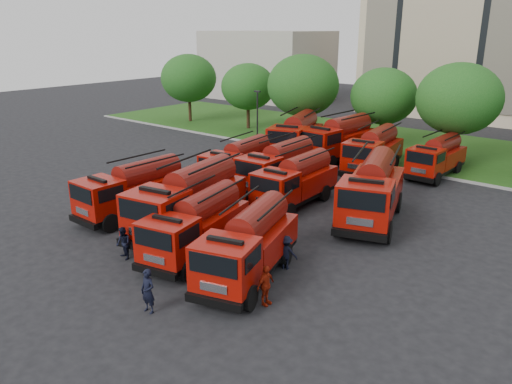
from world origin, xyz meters
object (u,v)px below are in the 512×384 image
(firefighter_4, at_px, (188,222))
(firefighter_5, at_px, (352,212))
(fire_truck_8, at_px, (296,136))
(fire_truck_10, at_px, (374,151))
(fire_truck_4, at_px, (239,162))
(fire_truck_3, at_px, (249,245))
(fire_truck_2, at_px, (197,225))
(fire_truck_11, at_px, (437,157))
(firefighter_0, at_px, (149,312))
(firefighter_3, at_px, (286,268))
(fire_truck_5, at_px, (279,166))
(firefighter_1, at_px, (125,259))
(firefighter_2, at_px, (265,304))
(fire_truck_6, at_px, (296,181))
(fire_truck_9, at_px, (339,139))
(fire_truck_1, at_px, (188,200))
(fire_truck_0, at_px, (134,189))
(fire_truck_7, at_px, (372,190))

(firefighter_4, xyz_separation_m, firefighter_5, (6.38, 7.35, 0.00))
(fire_truck_8, bearing_deg, fire_truck_10, -18.16)
(fire_truck_4, xyz_separation_m, fire_truck_10, (5.90, 8.68, 0.11))
(fire_truck_3, bearing_deg, fire_truck_2, 160.12)
(fire_truck_10, xyz_separation_m, fire_truck_11, (4.13, 1.93, -0.18))
(firefighter_0, distance_m, firefighter_3, 6.63)
(firefighter_4, height_order, firefighter_5, firefighter_5)
(firefighter_0, bearing_deg, fire_truck_10, 92.41)
(firefighter_0, bearing_deg, fire_truck_5, 105.49)
(fire_truck_4, bearing_deg, fire_truck_8, 90.41)
(firefighter_1, distance_m, firefighter_2, 7.84)
(fire_truck_6, height_order, firefighter_5, fire_truck_6)
(fire_truck_5, relative_size, firefighter_2, 4.23)
(fire_truck_4, height_order, fire_truck_11, fire_truck_4)
(fire_truck_11, bearing_deg, fire_truck_6, -109.02)
(fire_truck_3, xyz_separation_m, fire_truck_9, (-7.34, 20.16, 0.24))
(fire_truck_2, xyz_separation_m, fire_truck_10, (-0.14, 18.71, 0.13))
(fire_truck_3, relative_size, fire_truck_4, 1.04)
(firefighter_0, bearing_deg, firefighter_1, 150.41)
(fire_truck_11, bearing_deg, firefighter_5, -93.88)
(firefighter_1, relative_size, firefighter_4, 1.04)
(fire_truck_2, xyz_separation_m, firefighter_4, (-3.42, 2.57, -1.52))
(fire_truck_1, distance_m, firefighter_4, 2.27)
(fire_truck_3, height_order, fire_truck_10, fire_truck_10)
(fire_truck_11, height_order, firefighter_3, fire_truck_11)
(fire_truck_0, bearing_deg, firefighter_1, -42.22)
(firefighter_0, xyz_separation_m, firefighter_2, (3.16, 3.29, 0.00))
(fire_truck_9, xyz_separation_m, firefighter_3, (8.12, -18.46, -1.81))
(fire_truck_2, xyz_separation_m, fire_truck_11, (3.99, 20.64, -0.05))
(fire_truck_6, relative_size, fire_truck_9, 0.85)
(firefighter_3, bearing_deg, fire_truck_9, -87.45)
(firefighter_3, xyz_separation_m, firefighter_5, (-1.27, 8.43, 0.00))
(fire_truck_1, distance_m, fire_truck_6, 7.45)
(fire_truck_5, xyz_separation_m, fire_truck_8, (-4.18, 7.99, 0.20))
(firefighter_0, bearing_deg, fire_truck_2, 111.72)
(fire_truck_6, xyz_separation_m, firefighter_4, (-2.99, -6.33, -1.55))
(fire_truck_4, relative_size, firefighter_2, 4.10)
(fire_truck_4, xyz_separation_m, fire_truck_5, (2.97, 0.71, 0.08))
(fire_truck_10, bearing_deg, firefighter_3, -82.75)
(fire_truck_4, xyz_separation_m, fire_truck_6, (5.62, -1.14, 0.01))
(firefighter_3, xyz_separation_m, firefighter_4, (-7.65, 1.08, 0.00))
(fire_truck_11, relative_size, firefighter_0, 3.59)
(fire_truck_11, xyz_separation_m, firefighter_2, (1.45, -22.20, -1.47))
(fire_truck_2, xyz_separation_m, fire_truck_9, (-3.90, 19.96, 0.29))
(fire_truck_9, height_order, fire_truck_11, fire_truck_9)
(fire_truck_6, distance_m, firefighter_0, 14.09)
(firefighter_2, distance_m, firefighter_4, 9.77)
(fire_truck_4, bearing_deg, fire_truck_11, 39.07)
(fire_truck_3, bearing_deg, fire_truck_7, 67.52)
(fire_truck_11, height_order, firefighter_4, fire_truck_11)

